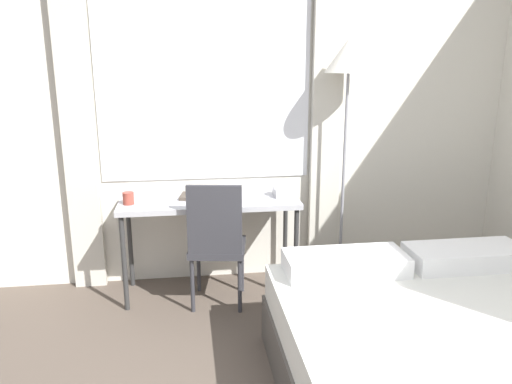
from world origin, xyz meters
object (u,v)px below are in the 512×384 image
(desk_chair, at_px, (216,239))
(mug, at_px, (128,198))
(desk, at_px, (210,208))
(book, at_px, (194,196))
(standing_lamp, at_px, (348,79))
(bed, at_px, (465,376))
(telephone, at_px, (283,191))

(desk_chair, distance_m, mug, 0.70)
(desk, distance_m, book, 0.15)
(standing_lamp, xyz_separation_m, book, (-1.16, 0.02, -0.86))
(bed, bearing_deg, standing_lamp, 93.91)
(mug, bearing_deg, desk_chair, -16.66)
(desk, relative_size, standing_lamp, 0.69)
(book, xyz_separation_m, mug, (-0.47, -0.11, 0.03))
(desk, distance_m, telephone, 0.57)
(standing_lamp, height_order, book, standing_lamp)
(desk, bearing_deg, bed, -54.63)
(desk, distance_m, mug, 0.60)
(standing_lamp, bearing_deg, mug, -176.66)
(bed, distance_m, telephone, 1.84)
(standing_lamp, height_order, telephone, standing_lamp)
(desk, relative_size, bed, 0.70)
(book, bearing_deg, mug, -166.79)
(desk_chair, relative_size, book, 4.11)
(book, bearing_deg, desk_chair, -63.89)
(telephone, bearing_deg, desk_chair, -154.71)
(desk, relative_size, telephone, 7.57)
(bed, height_order, mug, mug)
(desk_chair, relative_size, mug, 10.83)
(desk, height_order, book, book)
(bed, xyz_separation_m, book, (-1.28, 1.70, 0.50))
(telephone, bearing_deg, bed, -70.03)
(book, bearing_deg, bed, -53.08)
(desk_chair, distance_m, standing_lamp, 1.53)
(standing_lamp, xyz_separation_m, mug, (-1.64, -0.10, -0.83))
(bed, bearing_deg, desk_chair, 128.89)
(desk, height_order, bed, desk)
(desk, relative_size, mug, 15.21)
(standing_lamp, distance_m, telephone, 0.97)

